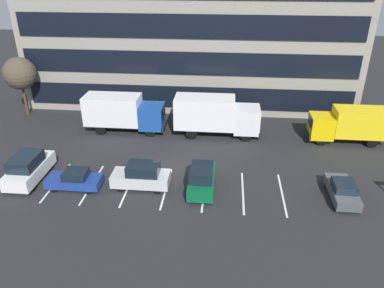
{
  "coord_description": "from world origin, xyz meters",
  "views": [
    {
      "loc": [
        4.05,
        -25.26,
        15.16
      ],
      "look_at": [
        1.47,
        1.91,
        1.4
      ],
      "focal_mm": 34.74,
      "sensor_mm": 36.0,
      "label": 1
    }
  ],
  "objects_px": {
    "suv_forest": "(202,179)",
    "box_truck_white": "(215,114)",
    "sedan_navy": "(75,180)",
    "box_truck_blue": "(123,112)",
    "suv_white": "(29,168)",
    "box_truck_yellow_all": "(351,124)",
    "sedan_charcoal": "(342,190)",
    "suv_silver": "(142,176)",
    "bare_tree": "(20,74)"
  },
  "relations": [
    {
      "from": "box_truck_blue",
      "to": "suv_forest",
      "type": "relative_size",
      "value": 1.8
    },
    {
      "from": "sedan_navy",
      "to": "suv_white",
      "type": "bearing_deg",
      "value": 169.31
    },
    {
      "from": "box_truck_white",
      "to": "suv_forest",
      "type": "bearing_deg",
      "value": -93.53
    },
    {
      "from": "box_truck_blue",
      "to": "box_truck_white",
      "type": "xyz_separation_m",
      "value": [
        8.82,
        -0.1,
        0.1
      ]
    },
    {
      "from": "box_truck_blue",
      "to": "bare_tree",
      "type": "xyz_separation_m",
      "value": [
        -11.37,
        3.02,
        2.54
      ]
    },
    {
      "from": "box_truck_yellow_all",
      "to": "box_truck_blue",
      "type": "bearing_deg",
      "value": 178.67
    },
    {
      "from": "sedan_navy",
      "to": "bare_tree",
      "type": "xyz_separation_m",
      "value": [
        -10.36,
        13.19,
        3.86
      ]
    },
    {
      "from": "box_truck_yellow_all",
      "to": "suv_silver",
      "type": "height_order",
      "value": "box_truck_yellow_all"
    },
    {
      "from": "box_truck_blue",
      "to": "suv_forest",
      "type": "bearing_deg",
      "value": -49.3
    },
    {
      "from": "sedan_charcoal",
      "to": "bare_tree",
      "type": "relative_size",
      "value": 0.64
    },
    {
      "from": "suv_white",
      "to": "sedan_navy",
      "type": "bearing_deg",
      "value": -10.69
    },
    {
      "from": "box_truck_white",
      "to": "suv_white",
      "type": "xyz_separation_m",
      "value": [
        -13.63,
        -9.35,
        -1.05
      ]
    },
    {
      "from": "sedan_charcoal",
      "to": "sedan_navy",
      "type": "distance_m",
      "value": 19.08
    },
    {
      "from": "box_truck_yellow_all",
      "to": "sedan_charcoal",
      "type": "relative_size",
      "value": 1.77
    },
    {
      "from": "box_truck_yellow_all",
      "to": "suv_white",
      "type": "relative_size",
      "value": 1.47
    },
    {
      "from": "sedan_navy",
      "to": "suv_silver",
      "type": "relative_size",
      "value": 0.94
    },
    {
      "from": "sedan_navy",
      "to": "suv_white",
      "type": "height_order",
      "value": "suv_white"
    },
    {
      "from": "sedan_charcoal",
      "to": "suv_white",
      "type": "height_order",
      "value": "suv_white"
    },
    {
      "from": "box_truck_white",
      "to": "bare_tree",
      "type": "xyz_separation_m",
      "value": [
        -20.19,
        3.13,
        2.44
      ]
    },
    {
      "from": "box_truck_white",
      "to": "suv_silver",
      "type": "distance_m",
      "value": 10.8
    },
    {
      "from": "box_truck_blue",
      "to": "suv_white",
      "type": "height_order",
      "value": "box_truck_blue"
    },
    {
      "from": "box_truck_blue",
      "to": "suv_white",
      "type": "bearing_deg",
      "value": -116.98
    },
    {
      "from": "sedan_charcoal",
      "to": "sedan_navy",
      "type": "relative_size",
      "value": 1.0
    },
    {
      "from": "box_truck_blue",
      "to": "sedan_navy",
      "type": "xyz_separation_m",
      "value": [
        -1.02,
        -10.17,
        -1.33
      ]
    },
    {
      "from": "suv_silver",
      "to": "box_truck_white",
      "type": "bearing_deg",
      "value": 62.32
    },
    {
      "from": "suv_silver",
      "to": "bare_tree",
      "type": "height_order",
      "value": "bare_tree"
    },
    {
      "from": "sedan_navy",
      "to": "suv_silver",
      "type": "bearing_deg",
      "value": 6.62
    },
    {
      "from": "box_truck_white",
      "to": "bare_tree",
      "type": "height_order",
      "value": "bare_tree"
    },
    {
      "from": "box_truck_white",
      "to": "suv_forest",
      "type": "distance_m",
      "value": 9.56
    },
    {
      "from": "suv_silver",
      "to": "bare_tree",
      "type": "xyz_separation_m",
      "value": [
        -15.21,
        12.63,
        3.61
      ]
    },
    {
      "from": "box_truck_yellow_all",
      "to": "suv_forest",
      "type": "relative_size",
      "value": 1.64
    },
    {
      "from": "box_truck_blue",
      "to": "sedan_charcoal",
      "type": "xyz_separation_m",
      "value": [
        18.06,
        -9.76,
        -1.33
      ]
    },
    {
      "from": "box_truck_blue",
      "to": "suv_white",
      "type": "relative_size",
      "value": 1.61
    },
    {
      "from": "box_truck_yellow_all",
      "to": "suv_white",
      "type": "xyz_separation_m",
      "value": [
        -25.78,
        -8.97,
        -0.78
      ]
    },
    {
      "from": "box_truck_yellow_all",
      "to": "sedan_charcoal",
      "type": "bearing_deg",
      "value": -107.43
    },
    {
      "from": "sedan_charcoal",
      "to": "suv_silver",
      "type": "distance_m",
      "value": 14.23
    },
    {
      "from": "suv_silver",
      "to": "bare_tree",
      "type": "bearing_deg",
      "value": 140.29
    },
    {
      "from": "suv_white",
      "to": "box_truck_yellow_all",
      "type": "bearing_deg",
      "value": 19.18
    },
    {
      "from": "box_truck_white",
      "to": "suv_forest",
      "type": "height_order",
      "value": "box_truck_white"
    },
    {
      "from": "box_truck_white",
      "to": "box_truck_blue",
      "type": "bearing_deg",
      "value": 179.33
    },
    {
      "from": "sedan_navy",
      "to": "suv_silver",
      "type": "xyz_separation_m",
      "value": [
        4.85,
        0.56,
        0.25
      ]
    },
    {
      "from": "sedan_navy",
      "to": "box_truck_blue",
      "type": "bearing_deg",
      "value": 84.3
    },
    {
      "from": "suv_forest",
      "to": "box_truck_white",
      "type": "bearing_deg",
      "value": 86.47
    },
    {
      "from": "sedan_charcoal",
      "to": "bare_tree",
      "type": "bearing_deg",
      "value": 156.53
    },
    {
      "from": "box_truck_blue",
      "to": "suv_silver",
      "type": "bearing_deg",
      "value": -68.24
    },
    {
      "from": "box_truck_blue",
      "to": "suv_forest",
      "type": "height_order",
      "value": "box_truck_blue"
    },
    {
      "from": "suv_forest",
      "to": "sedan_navy",
      "type": "bearing_deg",
      "value": -176.31
    },
    {
      "from": "box_truck_white",
      "to": "suv_white",
      "type": "bearing_deg",
      "value": -145.56
    },
    {
      "from": "sedan_navy",
      "to": "suv_white",
      "type": "xyz_separation_m",
      "value": [
        -3.8,
        0.72,
        0.37
      ]
    },
    {
      "from": "suv_white",
      "to": "box_truck_white",
      "type": "bearing_deg",
      "value": 34.44
    }
  ]
}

